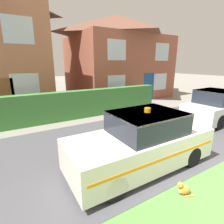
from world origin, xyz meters
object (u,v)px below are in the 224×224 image
at_px(cat, 183,189).
at_px(neighbour_car_far, 216,107).
at_px(police_car, 142,142).
at_px(wheelie_bin, 116,100).
at_px(house_right, 117,56).

height_order(cat, neighbour_car_far, neighbour_car_far).
bearing_deg(police_car, wheelie_bin, -115.62).
bearing_deg(police_car, neighbour_car_far, -167.90).
bearing_deg(wheelie_bin, police_car, -132.24).
xyz_separation_m(house_right, wheelie_bin, (-2.71, -4.13, -2.88)).
relative_size(cat, neighbour_car_far, 0.08).
distance_m(neighbour_car_far, wheelie_bin, 5.63).
relative_size(police_car, neighbour_car_far, 1.04).
relative_size(police_car, wheelie_bin, 3.78).
bearing_deg(house_right, cat, -115.74).
xyz_separation_m(neighbour_car_far, house_right, (-0.19, 8.95, 2.69)).
xyz_separation_m(police_car, wheelie_bin, (2.93, 6.05, -0.19)).
height_order(neighbour_car_far, wheelie_bin, neighbour_car_far).
distance_m(police_car, cat, 1.48).
xyz_separation_m(police_car, neighbour_car_far, (5.83, 1.23, -0.00)).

